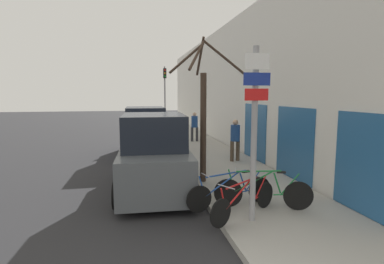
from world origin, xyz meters
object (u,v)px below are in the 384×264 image
bicycle_1 (263,192)px  traffic_light (165,91)px  pedestrian_near (235,137)px  parked_car_1 (145,133)px  pedestrian_far (195,125)px  street_tree (203,113)px  signpost (254,128)px  bicycle_2 (231,192)px  parked_car_0 (154,157)px  bicycle_0 (245,201)px

bicycle_1 → traffic_light: size_ratio=0.48×
bicycle_1 → pedestrian_near: size_ratio=1.30×
parked_car_1 → pedestrian_far: (2.91, 2.69, 0.09)m
street_tree → traffic_light: size_ratio=0.97×
signpost → traffic_light: (-0.18, 14.37, 0.92)m
signpost → traffic_light: size_ratio=0.80×
bicycle_2 → pedestrian_far: pedestrian_far is taller
street_tree → pedestrian_far: bearing=79.7°
parked_car_0 → pedestrian_near: parked_car_0 is taller
parked_car_1 → signpost: bearing=-76.2°
bicycle_2 → parked_car_0: size_ratio=0.52×
bicycle_1 → pedestrian_far: pedestrian_far is taller
signpost → street_tree: 3.07m
bicycle_0 → parked_car_0: 3.22m
parked_car_1 → traffic_light: bearing=76.4°
bicycle_1 → traffic_light: bearing=22.0°
signpost → bicycle_1: 1.75m
street_tree → parked_car_1: bearing=106.1°
pedestrian_near → traffic_light: (-1.79, 8.83, 1.92)m
pedestrian_far → traffic_light: bearing=-63.1°
bicycle_0 → bicycle_1: 0.70m
bicycle_0 → pedestrian_near: size_ratio=1.12×
bicycle_1 → pedestrian_far: size_ratio=1.31×
parked_car_0 → traffic_light: bearing=84.8°
pedestrian_far → street_tree: 8.04m
parked_car_0 → pedestrian_near: 4.37m
signpost → bicycle_0: 1.62m
pedestrian_near → bicycle_2: bearing=-127.6°
bicycle_0 → bicycle_2: 0.63m
parked_car_0 → signpost: bearing=-54.3°
pedestrian_far → traffic_light: traffic_light is taller
parked_car_1 → pedestrian_far: size_ratio=2.66×
signpost → parked_car_1: 8.46m
pedestrian_far → street_tree: size_ratio=0.38×
traffic_light → pedestrian_near: bearing=-78.5°
pedestrian_far → street_tree: bearing=86.6°
bicycle_2 → street_tree: (-0.14, 2.22, 1.73)m
pedestrian_near → pedestrian_far: 5.35m
street_tree → bicycle_2: bearing=-86.4°
parked_car_1 → pedestrian_near: size_ratio=2.64×
pedestrian_near → traffic_light: bearing=84.8°
bicycle_2 → street_tree: 2.82m
pedestrian_far → parked_car_0: bearing=76.8°
parked_car_0 → pedestrian_near: bearing=40.9°
bicycle_2 → traffic_light: 13.77m
bicycle_1 → pedestrian_near: 5.12m
pedestrian_far → street_tree: (-1.42, -7.83, 1.15)m
parked_car_1 → pedestrian_near: parked_car_1 is taller
signpost → bicycle_1: bearing=49.2°
bicycle_1 → bicycle_2: bicycle_1 is taller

